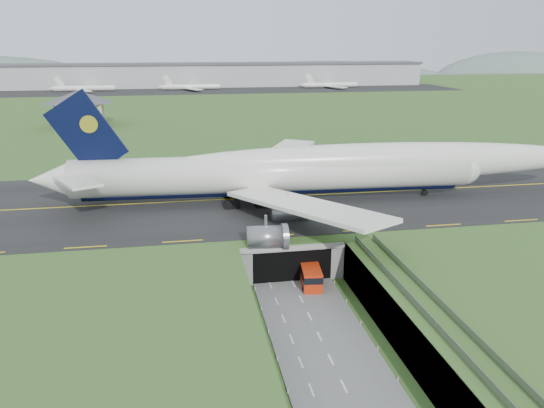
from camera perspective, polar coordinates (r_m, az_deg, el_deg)
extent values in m
plane|color=#3C5E25|center=(74.04, 3.50, -11.01)|extent=(900.00, 900.00, 0.00)
cube|color=gray|center=(72.68, 3.55, -8.92)|extent=(800.00, 800.00, 6.00)
cube|color=slate|center=(67.67, 5.01, -13.86)|extent=(12.00, 75.00, 0.20)
cube|color=black|center=(101.85, -0.71, 0.68)|extent=(800.00, 44.00, 0.18)
cube|color=gray|center=(88.89, 0.75, -2.19)|extent=(16.00, 22.00, 1.00)
cube|color=gray|center=(88.79, -3.71, -3.97)|extent=(2.00, 22.00, 6.00)
cube|color=gray|center=(91.23, 5.08, -3.41)|extent=(2.00, 22.00, 6.00)
cube|color=black|center=(85.36, 1.37, -5.18)|extent=(12.00, 12.00, 5.00)
cube|color=#A8A8A3|center=(78.71, 2.24, -4.73)|extent=(17.00, 0.50, 0.80)
cube|color=#A8A8A3|center=(59.75, 18.49, -12.94)|extent=(3.00, 53.00, 0.50)
cube|color=gray|center=(58.78, 17.33, -12.51)|extent=(0.06, 53.00, 1.00)
cube|color=gray|center=(60.04, 19.76, -12.11)|extent=(0.06, 53.00, 1.00)
cylinder|color=#A8A8A3|center=(63.12, 17.15, -14.24)|extent=(0.90, 0.90, 5.60)
cylinder|color=#A8A8A3|center=(72.58, 12.89, -9.57)|extent=(0.90, 0.90, 5.60)
cylinder|color=white|center=(98.00, 0.36, 3.34)|extent=(73.54, 10.21, 6.90)
sphere|color=white|center=(109.01, 19.86, 3.73)|extent=(7.06, 7.06, 6.76)
cone|color=white|center=(100.87, -22.73, 2.40)|extent=(7.83, 6.89, 6.55)
ellipsoid|color=white|center=(102.13, 11.46, 4.46)|extent=(85.72, 10.21, 7.24)
ellipsoid|color=black|center=(108.34, 19.40, 4.17)|extent=(4.96, 3.23, 2.41)
cylinder|color=black|center=(98.67, 0.35, 1.83)|extent=(69.70, 6.05, 2.90)
cube|color=white|center=(115.18, 0.27, 4.87)|extent=(23.76, 31.28, 2.90)
cube|color=white|center=(106.70, -18.40, 4.49)|extent=(10.22, 12.68, 1.11)
cube|color=white|center=(82.20, 3.45, -0.17)|extent=(21.57, 32.15, 2.90)
cube|color=white|center=(91.29, -20.20, 2.30)|extent=(9.47, 12.80, 1.11)
cube|color=black|center=(97.65, -19.29, 7.19)|extent=(13.73, 1.27, 15.25)
cylinder|color=gold|center=(97.30, -19.07, 8.14)|extent=(3.05, 0.89, 3.02)
cylinder|color=slate|center=(109.02, 0.04, 2.36)|extent=(5.76, 3.81, 3.56)
cylinder|color=slate|center=(119.46, -3.09, 3.65)|extent=(5.76, 3.81, 3.56)
cylinder|color=slate|center=(89.56, 1.72, -0.93)|extent=(5.76, 3.81, 3.56)
cylinder|color=slate|center=(78.32, -0.67, -3.62)|extent=(5.76, 3.81, 3.56)
cylinder|color=black|center=(107.04, 16.11, 1.19)|extent=(1.21, 0.59, 1.19)
cube|color=black|center=(98.69, -2.44, 0.64)|extent=(6.80, 7.83, 1.51)
cube|color=red|center=(79.68, 4.14, -7.57)|extent=(3.53, 7.53, 2.91)
cube|color=black|center=(79.44, 4.15, -7.19)|extent=(3.59, 7.63, 0.97)
cube|color=black|center=(80.19, 4.13, -8.36)|extent=(3.28, 7.03, 0.48)
cylinder|color=black|center=(77.83, 3.43, -9.09)|extent=(0.44, 0.91, 0.87)
cylinder|color=black|center=(82.18, 3.03, -7.61)|extent=(0.44, 0.91, 0.87)
cylinder|color=black|center=(78.16, 5.28, -9.02)|extent=(0.44, 0.91, 0.87)
cylinder|color=black|center=(82.49, 4.79, -7.55)|extent=(0.44, 0.91, 0.87)
cube|color=tan|center=(201.38, -19.94, 9.03)|extent=(16.93, 16.93, 8.41)
cone|color=#4C4C51|center=(200.70, -20.12, 10.81)|extent=(24.84, 24.84, 4.20)
cube|color=#B2B2B2|center=(364.42, -7.68, 13.55)|extent=(300.00, 22.00, 15.00)
cube|color=#4C4C51|center=(364.06, -7.73, 14.73)|extent=(302.00, 24.00, 1.20)
cube|color=black|center=(335.06, -7.39, 12.00)|extent=(320.00, 50.00, 0.08)
cylinder|color=white|center=(343.94, -19.54, 11.66)|extent=(34.00, 3.20, 3.20)
cylinder|color=white|center=(339.61, -8.72, 12.36)|extent=(34.00, 3.20, 3.20)
cylinder|color=white|center=(353.32, 6.32, 12.63)|extent=(34.00, 3.20, 3.20)
ellipsoid|color=#556662|center=(513.23, 5.55, 12.63)|extent=(260.00, 91.00, 44.00)
ellipsoid|color=#556662|center=(598.04, 24.79, 11.81)|extent=(180.00, 63.00, 60.00)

